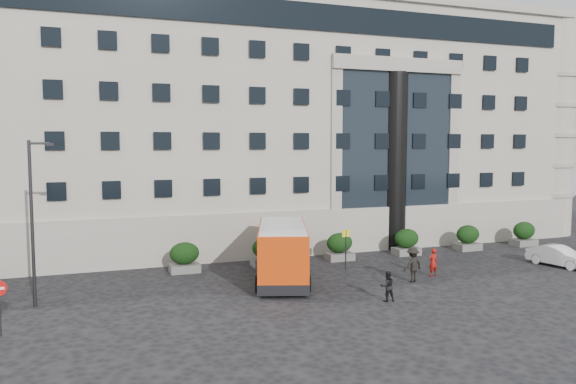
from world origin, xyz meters
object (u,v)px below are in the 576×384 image
Objects in this scene: hedge_f at (524,234)px; pedestrian_c at (413,265)px; hedge_c at (339,246)px; street_lamp at (33,217)px; pedestrian_a at (433,262)px; parked_car_d at (25,255)px; hedge_d at (407,242)px; red_truck at (46,247)px; white_taxi at (559,256)px; hedge_b at (266,252)px; minibus at (282,250)px; hedge_e at (468,237)px; hedge_a at (185,257)px; bus_stop_sign at (346,242)px; pedestrian_b at (387,286)px.

hedge_f is 15.83m from pedestrian_c.
hedge_c is 19.27m from street_lamp.
parked_car_d is at bearing -28.89° from pedestrian_a.
hedge_c is at bearing 180.00° from hedge_d.
red_truck is at bearing 90.40° from street_lamp.
pedestrian_a reaches higher than white_taxi.
hedge_d reaches higher than parked_car_d.
hedge_f is (20.80, 0.00, 0.00)m from hedge_b.
red_truck is (-12.89, 8.77, -0.51)m from minibus.
hedge_a is at bearing 180.00° from hedge_e.
hedge_e is 6.81m from white_taxi.
hedge_f is 0.73× the size of bus_stop_sign.
hedge_e is 1.00× the size of hedge_f.
hedge_e is 16.45m from minibus.
hedge_c is at bearing -96.68° from pedestrian_b.
street_lamp reaches higher than hedge_f.
hedge_b is 0.23× the size of minibus.
hedge_c reaches higher than pedestrian_b.
hedge_a is 10.40m from hedge_c.
bus_stop_sign reaches higher than white_taxi.
pedestrian_c is (-14.27, -6.85, 0.06)m from hedge_f.
hedge_b is 5.20m from hedge_c.
hedge_c is 0.23× the size of street_lamp.
hedge_f is at bearing -146.20° from pedestrian_b.
white_taxi is at bearing -116.23° from hedge_f.
bus_stop_sign is 1.52× the size of pedestrian_a.
red_truck is (-17.51, 7.50, -0.47)m from bus_stop_sign.
pedestrian_c is (-11.06, -0.35, 0.34)m from white_taxi.
minibus is (-15.92, -4.07, 0.84)m from hedge_e.
bus_stop_sign reaches higher than parked_car_d.
bus_stop_sign reaches higher than hedge_d.
bus_stop_sign is at bearing 150.48° from white_taxi.
red_truck is at bearing 172.12° from hedge_f.
pedestrian_a is at bearing -170.83° from pedestrian_c.
red_truck is at bearing 156.80° from bus_stop_sign.
bus_stop_sign is 7.10m from pedestrian_b.
hedge_a is 9.89m from street_lamp.
hedge_f is (10.40, 0.00, 0.00)m from hedge_d.
hedge_a and hedge_b have the same top height.
hedge_a is 1.00× the size of hedge_d.
hedge_d is 1.00× the size of hedge_f.
hedge_d is 1.00× the size of hedge_e.
hedge_d is 0.23× the size of street_lamp.
pedestrian_a is at bearing 163.31° from white_taxi.
hedge_c is 1.21× the size of pedestrian_b.
hedge_b and hedge_f have the same top height.
street_lamp is 1.63× the size of parked_car_d.
hedge_b is at bearing 104.22° from minibus.
bus_stop_sign reaches higher than pedestrian_a.
minibus is 1.66× the size of parked_car_d.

